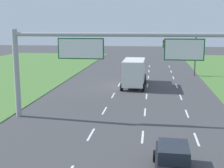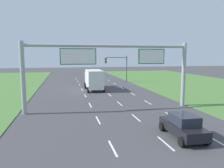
{
  "view_description": "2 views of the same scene",
  "coord_description": "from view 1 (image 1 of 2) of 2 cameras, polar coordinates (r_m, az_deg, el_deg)",
  "views": [
    {
      "loc": [
        2.28,
        -7.77,
        7.34
      ],
      "look_at": [
        -1.04,
        17.61,
        2.44
      ],
      "focal_mm": 50.0,
      "sensor_mm": 36.0,
      "label": 1
    },
    {
      "loc": [
        -4.49,
        -6.43,
        5.63
      ],
      "look_at": [
        1.1,
        19.34,
        2.19
      ],
      "focal_mm": 35.0,
      "sensor_mm": 36.0,
      "label": 2
    }
  ],
  "objects": [
    {
      "name": "traffic_light_mast",
      "position": [
        46.23,
        12.64,
        6.26
      ],
      "size": [
        4.76,
        0.49,
        5.6
      ],
      "color": "#47494F",
      "rests_on": "ground_plane"
    },
    {
      "name": "lane_dashes_inner_left",
      "position": [
        24.26,
        -2.48,
        -6.78
      ],
      "size": [
        0.14,
        68.4,
        0.01
      ],
      "color": "white",
      "rests_on": "ground_plane"
    },
    {
      "name": "box_truck",
      "position": [
        37.66,
        4.12,
        2.28
      ],
      "size": [
        2.74,
        7.85,
        3.29
      ],
      "rotation": [
        0.0,
        0.0,
        -0.01
      ],
      "color": "silver",
      "rests_on": "ground_plane"
    },
    {
      "name": "lane_dashes_inner_right",
      "position": [
        23.93,
        5.86,
        -7.08
      ],
      "size": [
        0.14,
        68.4,
        0.01
      ],
      "color": "white",
      "rests_on": "ground_plane"
    },
    {
      "name": "sign_gantry",
      "position": [
        23.48,
        2.01,
        4.85
      ],
      "size": [
        17.24,
        0.44,
        7.0
      ],
      "color": "#9EA0A5",
      "rests_on": "ground_plane"
    },
    {
      "name": "car_mid_lane",
      "position": [
        15.93,
        11.06,
        -13.55
      ],
      "size": [
        2.06,
        4.13,
        1.64
      ],
      "rotation": [
        0.0,
        0.0,
        -0.03
      ],
      "color": "black",
      "rests_on": "ground_plane"
    },
    {
      "name": "lane_dashes_slip",
      "position": [
        24.11,
        14.27,
        -7.23
      ],
      "size": [
        0.14,
        68.4,
        0.01
      ],
      "color": "white",
      "rests_on": "ground_plane"
    }
  ]
}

